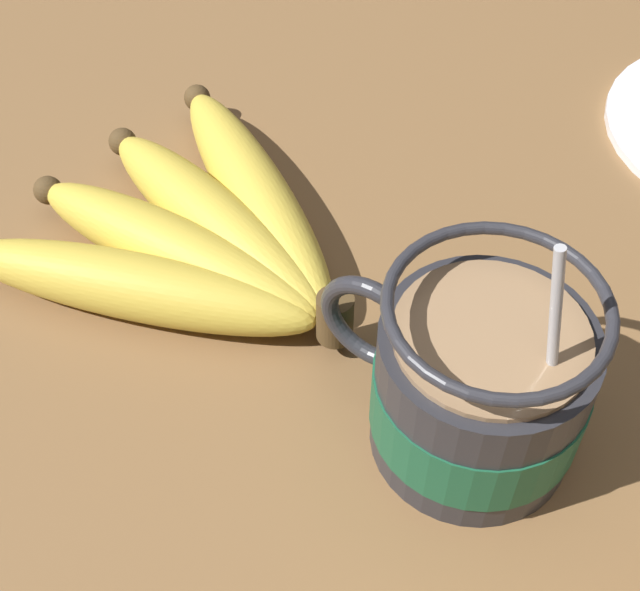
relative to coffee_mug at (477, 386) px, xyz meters
The scene contains 3 objects.
table 8.37cm from the coffee_mug, 19.21° to the right, with size 138.04×138.04×2.60cm.
coffee_mug is the anchor object (origin of this frame).
banana_bunch 19.31cm from the coffee_mug, ahead, with size 22.60×22.09×4.25cm.
Camera 1 is at (-12.68, 26.32, 41.67)cm, focal length 50.00 mm.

